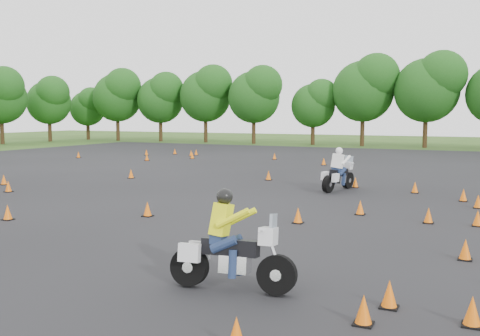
% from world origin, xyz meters
% --- Properties ---
extents(ground, '(140.00, 140.00, 0.00)m').
position_xyz_m(ground, '(0.00, 0.00, 0.00)').
color(ground, '#2D5119').
rests_on(ground, ground).
extents(asphalt_pad, '(62.00, 62.00, 0.00)m').
position_xyz_m(asphalt_pad, '(0.00, 6.00, 0.01)').
color(asphalt_pad, black).
rests_on(asphalt_pad, ground).
extents(treeline, '(87.23, 32.21, 10.30)m').
position_xyz_m(treeline, '(2.42, 34.93, 4.55)').
color(treeline, '#1B4B15').
rests_on(treeline, ground).
extents(traffic_cones, '(36.54, 32.68, 0.45)m').
position_xyz_m(traffic_cones, '(0.15, 6.37, 0.23)').
color(traffic_cones, orange).
rests_on(traffic_cones, asphalt_pad).
extents(rider_yellow, '(2.50, 1.07, 1.87)m').
position_xyz_m(rider_yellow, '(4.48, -5.85, 0.94)').
color(rider_yellow, '#F3F816').
rests_on(rider_yellow, ground).
extents(rider_white, '(1.30, 2.52, 1.86)m').
position_xyz_m(rider_white, '(2.80, 7.85, 0.94)').
color(rider_white, white).
rests_on(rider_white, ground).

